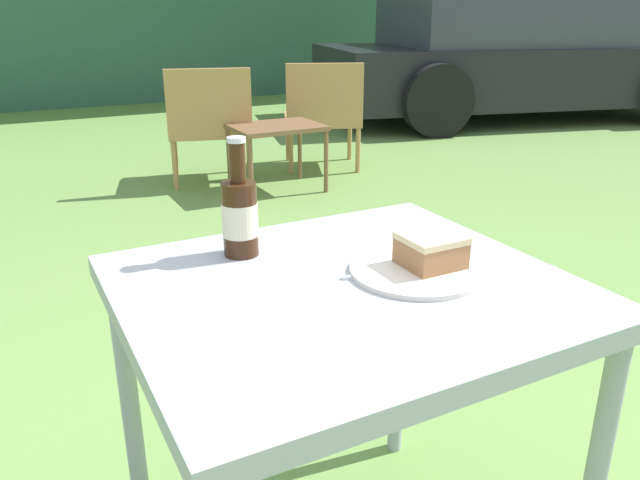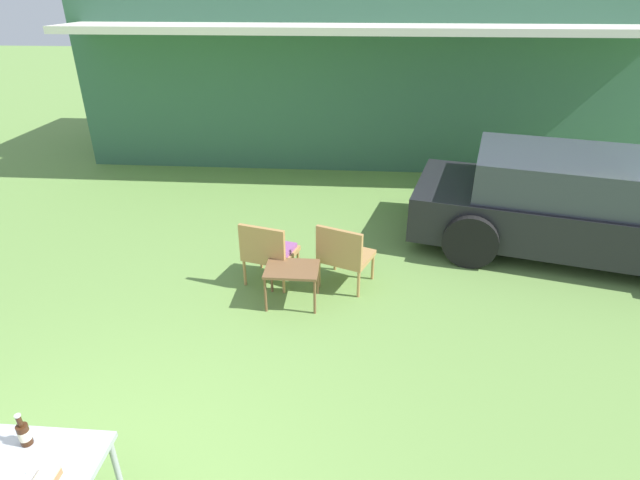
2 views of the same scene
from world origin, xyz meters
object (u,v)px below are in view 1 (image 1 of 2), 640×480
at_px(cola_bottle_near, 240,215).
at_px(patio_table, 345,321).
at_px(cake_on_plate, 424,260).
at_px(wicker_chair_plain, 323,111).
at_px(parked_car, 511,59).
at_px(wicker_chair_cushioned, 209,121).
at_px(garden_side_table, 276,132).

bearing_deg(cola_bottle_near, patio_table, -61.96).
bearing_deg(cola_bottle_near, cake_on_plate, -41.67).
bearing_deg(cake_on_plate, wicker_chair_plain, 64.87).
bearing_deg(cola_bottle_near, parked_car, 41.49).
relative_size(parked_car, wicker_chair_cushioned, 5.71).
bearing_deg(garden_side_table, cake_on_plate, -108.85).
distance_m(parked_car, cake_on_plate, 6.58).
distance_m(patio_table, cola_bottle_near, 0.30).
relative_size(wicker_chair_plain, cake_on_plate, 3.25).
xyz_separation_m(parked_car, cola_bottle_near, (-4.96, -4.38, 0.16)).
distance_m(parked_car, wicker_chair_cushioned, 4.18).
bearing_deg(garden_side_table, wicker_chair_cushioned, 128.92).
xyz_separation_m(wicker_chair_cushioned, wicker_chair_plain, (0.90, -0.02, 0.01)).
relative_size(patio_table, cola_bottle_near, 3.30).
xyz_separation_m(wicker_chair_cushioned, patio_table, (-0.84, -3.39, 0.20)).
xyz_separation_m(wicker_chair_plain, cake_on_plate, (-1.59, -3.39, 0.29)).
bearing_deg(wicker_chair_cushioned, wicker_chair_plain, -165.74).
bearing_deg(cake_on_plate, wicker_chair_cushioned, 78.59).
height_order(wicker_chair_cushioned, garden_side_table, wicker_chair_cushioned).
relative_size(wicker_chair_cushioned, patio_table, 1.04).
bearing_deg(wicker_chair_plain, garden_side_table, 57.10).
distance_m(cake_on_plate, cola_bottle_near, 0.37).
bearing_deg(cake_on_plate, parked_car, 44.65).
xyz_separation_m(wicker_chair_cushioned, cake_on_plate, (-0.69, -3.41, 0.30)).
bearing_deg(cola_bottle_near, garden_side_table, 64.79).
relative_size(parked_car, wicker_chair_plain, 5.71).
distance_m(wicker_chair_cushioned, wicker_chair_plain, 0.90).
bearing_deg(wicker_chair_cushioned, cake_on_plate, 94.05).
height_order(garden_side_table, patio_table, patio_table).
bearing_deg(parked_car, patio_table, -121.99).
height_order(garden_side_table, cake_on_plate, cake_on_plate).
relative_size(wicker_chair_plain, garden_side_table, 1.37).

